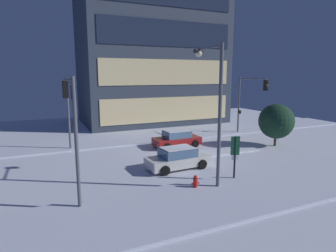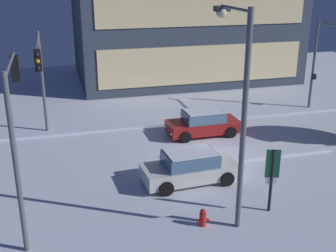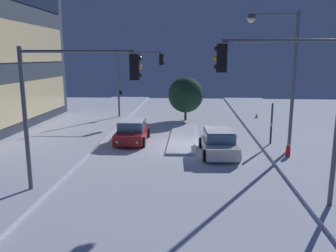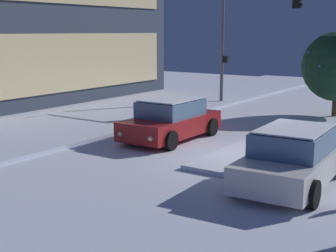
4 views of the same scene
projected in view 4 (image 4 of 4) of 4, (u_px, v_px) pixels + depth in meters
The scene contains 6 objects.
ground at pixel (238, 158), 15.28m from camera, with size 52.00×52.00×0.00m, color silver.
curb_strip_far at pixel (62, 128), 19.64m from camera, with size 52.00×5.20×0.14m, color silver.
median_strip at pixel (273, 142), 17.05m from camera, with size 9.00×1.80×0.14m, color silver.
car_near at pixel (293, 158), 12.47m from camera, with size 4.58×2.24×1.49m.
car_far at pixel (171, 120), 17.73m from camera, with size 4.37×2.10×1.49m.
traffic_light_corner_far_right at pixel (251, 23), 24.96m from camera, with size 0.32×4.39×6.25m.
Camera 4 is at (-13.42, -6.63, 3.89)m, focal length 52.34 mm.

